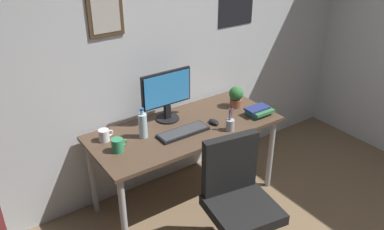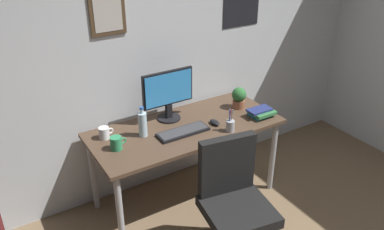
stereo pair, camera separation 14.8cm
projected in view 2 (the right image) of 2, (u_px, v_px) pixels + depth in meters
The scene contains 12 objects.
wall_back at pixel (169, 45), 3.43m from camera, with size 4.40×0.10×2.60m.
desk at pixel (186, 135), 3.35m from camera, with size 1.60×0.71×0.74m.
office_chair at pixel (233, 197), 2.83m from camera, with size 0.57×0.57×0.95m.
monitor at pixel (168, 93), 3.33m from camera, with size 0.46×0.20×0.43m.
keyboard at pixel (183, 132), 3.21m from camera, with size 0.43×0.15×0.03m.
computer_mouse at pixel (215, 122), 3.33m from camera, with size 0.06×0.11×0.04m.
water_bottle at pixel (143, 124), 3.13m from camera, with size 0.07×0.07×0.25m.
coffee_mug_near at pixel (104, 133), 3.12m from camera, with size 0.12×0.08×0.10m.
coffee_mug_far at pixel (116, 143), 2.98m from camera, with size 0.13×0.09×0.10m.
potted_plant at pixel (239, 97), 3.58m from camera, with size 0.13×0.13×0.20m.
pen_cup at pixel (230, 125), 3.22m from camera, with size 0.07×0.07×0.20m.
book_stack_left at pixel (261, 112), 3.46m from camera, with size 0.23×0.17×0.07m.
Camera 2 is at (-1.57, -0.78, 2.35)m, focal length 37.33 mm.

